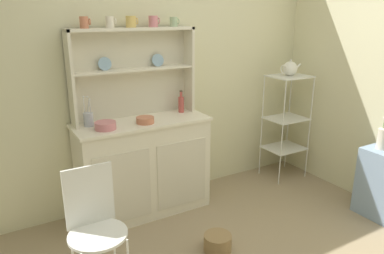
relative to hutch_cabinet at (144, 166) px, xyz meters
The scene contains 17 objects.
wall_back 0.91m from the hutch_cabinet, 37.67° to the left, with size 3.84×0.05×2.50m, color beige.
hutch_cabinet is the anchor object (origin of this frame).
hutch_shelf_unit 0.88m from the hutch_cabinet, 90.00° to the left, with size 1.08×0.18×0.76m.
bakers_rack 1.65m from the hutch_cabinet, ahead, with size 0.41×0.34×1.12m.
wire_chair 1.03m from the hutch_cabinet, 129.85° to the right, with size 0.36×0.36×0.85m.
floor_basket 0.94m from the hutch_cabinet, 73.93° to the right, with size 0.21×0.21×0.13m, color #93754C.
cup_terracotta_0 1.29m from the hutch_cabinet, 162.39° to the left, with size 0.08×0.07×0.09m.
cup_cream_1 1.25m from the hutch_cabinet, 146.24° to the left, with size 0.08×0.07×0.09m.
cup_gold_2 1.23m from the hutch_cabinet, 93.20° to the left, with size 0.10×0.08×0.09m.
cup_rose_3 1.25m from the hutch_cabinet, 32.62° to the left, with size 0.09×0.08×0.09m.
cup_sage_4 1.29m from the hutch_cabinet, 17.69° to the left, with size 0.08×0.07×0.08m.
bowl_mixing_large 0.57m from the hutch_cabinet, 167.78° to the right, with size 0.17×0.17×0.06m, color #D17A84.
bowl_floral_medium 0.45m from the hutch_cabinet, 90.00° to the right, with size 0.15×0.15×0.05m, color #C67556.
jam_bottle 0.66m from the hutch_cabinet, 11.38° to the left, with size 0.05×0.05×0.20m.
utensil_jar 0.65m from the hutch_cabinet, 169.67° to the left, with size 0.08×0.08×0.25m.
porcelain_teapot 1.79m from the hutch_cabinet, ahead, with size 0.24×0.15×0.17m.
flower_vase 2.08m from the hutch_cabinet, 30.85° to the right, with size 0.09×0.09×0.33m.
Camera 1 is at (-1.47, -1.43, 1.73)m, focal length 34.26 mm.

